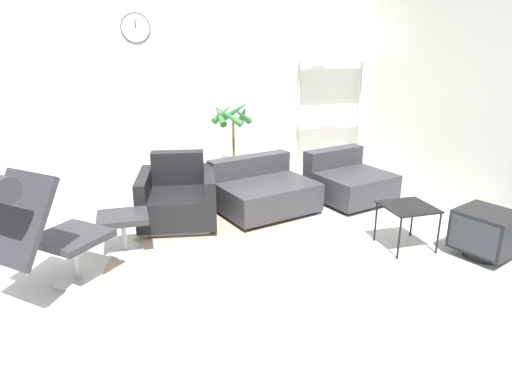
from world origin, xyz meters
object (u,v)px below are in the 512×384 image
(couch_low, at_px, (263,192))
(shelf_unit, at_px, (331,96))
(lounge_chair, at_px, (33,221))
(couch_second, at_px, (348,182))
(crt_television, at_px, (486,233))
(potted_plant, at_px, (232,138))
(armchair_red, at_px, (178,199))
(side_table, at_px, (408,210))
(ottoman, at_px, (123,224))

(couch_low, relative_size, shelf_unit, 0.67)
(lounge_chair, bearing_deg, couch_second, 65.90)
(crt_television, bearing_deg, shelf_unit, -20.19)
(couch_low, height_order, potted_plant, potted_plant)
(armchair_red, height_order, couch_second, armchair_red)
(side_table, bearing_deg, ottoman, 165.99)
(potted_plant, bearing_deg, couch_second, -41.75)
(lounge_chair, bearing_deg, crt_television, 37.49)
(lounge_chair, distance_m, crt_television, 4.04)
(lounge_chair, height_order, shelf_unit, shelf_unit)
(side_table, height_order, crt_television, crt_television)
(armchair_red, xyz_separation_m, side_table, (2.13, -1.28, 0.12))
(potted_plant, bearing_deg, armchair_red, -125.81)
(armchair_red, distance_m, side_table, 2.49)
(ottoman, bearing_deg, lounge_chair, -132.95)
(couch_low, bearing_deg, side_table, 112.69)
(couch_low, height_order, couch_second, same)
(couch_second, bearing_deg, ottoman, -0.45)
(couch_second, relative_size, shelf_unit, 0.57)
(armchair_red, height_order, crt_television, armchair_red)
(couch_low, height_order, crt_television, couch_low)
(side_table, xyz_separation_m, shelf_unit, (0.53, 3.04, 0.75))
(ottoman, distance_m, side_table, 2.83)
(ottoman, relative_size, crt_television, 0.73)
(lounge_chair, xyz_separation_m, shelf_unit, (3.93, 3.06, 0.48))
(couch_second, bearing_deg, potted_plant, -57.51)
(crt_television, relative_size, shelf_unit, 0.34)
(crt_television, bearing_deg, armchair_red, 36.99)
(ottoman, bearing_deg, potted_plant, 50.87)
(lounge_chair, distance_m, side_table, 3.40)
(crt_television, xyz_separation_m, potted_plant, (-1.79, 3.00, 0.42))
(armchair_red, xyz_separation_m, couch_low, (1.04, 0.10, -0.05))
(couch_second, relative_size, potted_plant, 0.92)
(couch_second, height_order, crt_television, couch_second)
(armchair_red, distance_m, couch_second, 2.24)
(couch_low, distance_m, potted_plant, 1.30)
(ottoman, relative_size, couch_second, 0.44)
(ottoman, distance_m, crt_television, 3.52)
(couch_low, bearing_deg, crt_television, 117.99)
(armchair_red, bearing_deg, crt_television, 157.97)
(couch_low, relative_size, couch_second, 1.18)
(side_table, relative_size, potted_plant, 0.39)
(armchair_red, relative_size, potted_plant, 0.81)
(ottoman, relative_size, side_table, 1.02)
(couch_low, distance_m, couch_second, 1.19)
(lounge_chair, xyz_separation_m, armchair_red, (1.26, 1.30, -0.39))
(ottoman, relative_size, armchair_red, 0.50)
(ottoman, relative_size, potted_plant, 0.40)
(ottoman, distance_m, couch_low, 1.79)
(ottoman, height_order, shelf_unit, shelf_unit)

